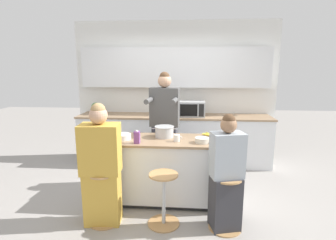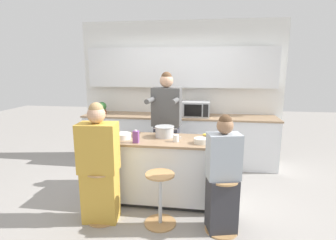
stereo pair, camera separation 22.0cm
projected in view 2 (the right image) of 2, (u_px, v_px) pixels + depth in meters
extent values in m
plane|color=gray|center=(167.00, 199.00, 3.70)|extent=(16.00, 16.00, 0.00)
cube|color=silver|center=(180.00, 92.00, 5.18)|extent=(3.91, 0.06, 2.70)
cube|color=silver|center=(180.00, 67.00, 4.98)|extent=(3.59, 0.16, 0.75)
cube|color=silver|center=(178.00, 140.00, 5.03)|extent=(3.59, 0.59, 0.91)
cube|color=#937556|center=(178.00, 116.00, 4.93)|extent=(3.62, 0.62, 0.03)
cube|color=black|center=(167.00, 197.00, 3.70)|extent=(1.67, 0.54, 0.06)
cube|color=silver|center=(167.00, 169.00, 3.61)|extent=(1.75, 0.62, 0.79)
cube|color=#937556|center=(167.00, 140.00, 3.53)|extent=(1.79, 0.66, 0.03)
cylinder|color=tan|center=(103.00, 219.00, 3.22)|extent=(0.38, 0.38, 0.01)
cylinder|color=#B7BABC|center=(102.00, 196.00, 3.16)|extent=(0.04, 0.04, 0.60)
cylinder|color=tan|center=(100.00, 171.00, 3.10)|extent=(0.34, 0.34, 0.02)
cylinder|color=tan|center=(160.00, 223.00, 3.14)|extent=(0.38, 0.38, 0.01)
cylinder|color=#B7BABC|center=(160.00, 199.00, 3.07)|extent=(0.04, 0.04, 0.60)
cylinder|color=tan|center=(160.00, 175.00, 3.01)|extent=(0.34, 0.34, 0.02)
cylinder|color=tan|center=(221.00, 229.00, 3.01)|extent=(0.38, 0.38, 0.01)
cylinder|color=#B7BABC|center=(222.00, 205.00, 2.95)|extent=(0.04, 0.04, 0.60)
cylinder|color=tan|center=(224.00, 179.00, 2.89)|extent=(0.34, 0.34, 0.02)
cube|color=#383842|center=(167.00, 155.00, 4.13)|extent=(0.39, 0.25, 0.95)
cube|color=#4C4C4C|center=(167.00, 107.00, 3.97)|extent=(0.45, 0.25, 0.58)
cylinder|color=#4C4C4C|center=(150.00, 100.00, 3.73)|extent=(0.09, 0.33, 0.07)
cylinder|color=#4C4C4C|center=(175.00, 101.00, 3.65)|extent=(0.09, 0.33, 0.07)
sphere|color=tan|center=(167.00, 81.00, 3.89)|extent=(0.22, 0.22, 0.20)
sphere|color=#513823|center=(167.00, 77.00, 3.88)|extent=(0.17, 0.17, 0.16)
cube|color=gold|center=(101.00, 195.00, 3.16)|extent=(0.43, 0.29, 0.64)
cube|color=gold|center=(98.00, 147.00, 3.04)|extent=(0.47, 0.32, 0.58)
sphere|color=tan|center=(96.00, 114.00, 2.96)|extent=(0.22, 0.22, 0.21)
sphere|color=#A37F51|center=(96.00, 109.00, 2.95)|extent=(0.18, 0.18, 0.16)
cube|color=#333338|center=(222.00, 204.00, 2.96)|extent=(0.37, 0.33, 0.64)
cube|color=#9EA8B2|center=(224.00, 156.00, 2.84)|extent=(0.40, 0.30, 0.50)
sphere|color=#936B4C|center=(225.00, 126.00, 2.78)|extent=(0.22, 0.22, 0.18)
sphere|color=#513823|center=(225.00, 121.00, 2.77)|extent=(0.17, 0.17, 0.14)
cylinder|color=#B7BABC|center=(165.00, 132.00, 3.62)|extent=(0.25, 0.25, 0.14)
cylinder|color=#B7BABC|center=(165.00, 127.00, 3.61)|extent=(0.27, 0.27, 0.01)
cylinder|color=#B7BABC|center=(154.00, 128.00, 3.64)|extent=(0.05, 0.01, 0.01)
cylinder|color=#B7BABC|center=(175.00, 129.00, 3.59)|extent=(0.05, 0.01, 0.01)
cylinder|color=silver|center=(201.00, 141.00, 3.32)|extent=(0.18, 0.18, 0.07)
cylinder|color=white|center=(123.00, 136.00, 3.55)|extent=(0.23, 0.23, 0.07)
cylinder|color=#4C7099|center=(218.00, 141.00, 3.28)|extent=(0.08, 0.08, 0.10)
torus|color=#4C7099|center=(223.00, 141.00, 3.27)|extent=(0.04, 0.01, 0.04)
cylinder|color=white|center=(176.00, 138.00, 3.40)|extent=(0.08, 0.08, 0.09)
torus|color=white|center=(180.00, 138.00, 3.40)|extent=(0.04, 0.01, 0.04)
ellipsoid|color=yellow|center=(207.00, 135.00, 3.63)|extent=(0.13, 0.05, 0.05)
ellipsoid|color=yellow|center=(205.00, 135.00, 3.66)|extent=(0.10, 0.12, 0.05)
ellipsoid|color=yellow|center=(210.00, 135.00, 3.66)|extent=(0.11, 0.11, 0.05)
cube|color=#7A428E|center=(136.00, 137.00, 3.35)|extent=(0.07, 0.07, 0.15)
cylinder|color=white|center=(136.00, 130.00, 3.33)|extent=(0.03, 0.03, 0.02)
cube|color=#B2B5B7|center=(196.00, 109.00, 4.82)|extent=(0.50, 0.36, 0.28)
cube|color=black|center=(193.00, 110.00, 4.65)|extent=(0.31, 0.01, 0.21)
cube|color=black|center=(206.00, 111.00, 4.62)|extent=(0.09, 0.01, 0.23)
cylinder|color=#93563D|center=(102.00, 112.00, 5.13)|extent=(0.16, 0.16, 0.07)
sphere|color=#387538|center=(102.00, 106.00, 5.11)|extent=(0.17, 0.17, 0.17)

